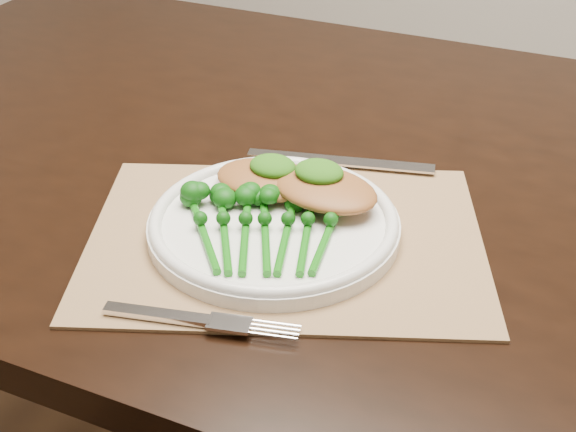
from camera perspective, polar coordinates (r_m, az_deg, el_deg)
The scene contains 10 objects.
dining_table at distance 1.20m, azimuth 4.08°, elevation -11.84°, with size 1.66×1.01×0.75m.
placemat at distance 0.83m, azimuth -0.17°, elevation -1.67°, with size 0.41×0.30×0.00m, color #95714C.
dinner_plate at distance 0.83m, azimuth -1.01°, elevation -0.51°, with size 0.26×0.26×0.02m.
knife at distance 0.96m, azimuth 2.43°, elevation 4.00°, with size 0.22×0.09×0.01m.
fork at distance 0.72m, azimuth -5.33°, elevation -7.50°, with size 0.18×0.07×0.01m.
chicken_fillet_left at distance 0.88m, azimuth -1.41°, elevation 2.62°, with size 0.12×0.08×0.02m, color #995C2C.
chicken_fillet_right at distance 0.85m, azimuth 2.62°, elevation 1.94°, with size 0.12×0.08×0.02m, color #995C2C.
pesto_dollop_left at distance 0.87m, azimuth -1.09°, elevation 3.57°, with size 0.05×0.04×0.02m, color #194C0A.
pesto_dollop_right at distance 0.85m, azimuth 2.23°, elevation 3.17°, with size 0.05×0.05×0.02m, color #194C0A.
broccolini_bundle at distance 0.80m, azimuth -1.62°, elevation -1.43°, with size 0.20×0.21×0.04m.
Camera 1 is at (0.39, -0.70, 1.22)m, focal length 50.00 mm.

